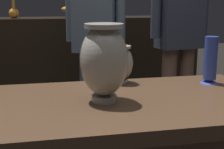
{
  "coord_description": "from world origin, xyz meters",
  "views": [
    {
      "loc": [
        -0.28,
        -1.18,
        1.17
      ],
      "look_at": [
        -0.03,
        -0.0,
        0.9
      ],
      "focal_mm": 53.95,
      "sensor_mm": 36.0,
      "label": 1
    }
  ],
  "objects_px": {
    "vase_centerpiece": "(104,60)",
    "shelf_vase_center": "(68,9)",
    "visitor_center_back": "(95,33)",
    "vase_tall_behind": "(121,63)",
    "shelf_vase_right": "(120,9)",
    "visitor_near_right": "(180,26)",
    "vase_left_accent": "(210,62)",
    "shelf_vase_left": "(14,12)",
    "shelf_vase_far_right": "(168,10)"
  },
  "relations": [
    {
      "from": "vase_tall_behind",
      "to": "shelf_vase_right",
      "type": "xyz_separation_m",
      "value": [
        0.45,
        1.97,
        0.17
      ]
    },
    {
      "from": "shelf_vase_left",
      "to": "visitor_center_back",
      "type": "distance_m",
      "value": 1.04
    },
    {
      "from": "shelf_vase_left",
      "to": "shelf_vase_center",
      "type": "height_order",
      "value": "shelf_vase_left"
    },
    {
      "from": "vase_centerpiece",
      "to": "visitor_near_right",
      "type": "bearing_deg",
      "value": 55.59
    },
    {
      "from": "shelf_vase_right",
      "to": "shelf_vase_center",
      "type": "bearing_deg",
      "value": 179.59
    },
    {
      "from": "vase_centerpiece",
      "to": "shelf_vase_left",
      "type": "height_order",
      "value": "shelf_vase_left"
    },
    {
      "from": "shelf_vase_left",
      "to": "vase_left_accent",
      "type": "bearing_deg",
      "value": -63.88
    },
    {
      "from": "visitor_near_right",
      "to": "shelf_vase_center",
      "type": "bearing_deg",
      "value": -67.93
    },
    {
      "from": "shelf_vase_center",
      "to": "visitor_center_back",
      "type": "bearing_deg",
      "value": -81.84
    },
    {
      "from": "vase_left_accent",
      "to": "visitor_near_right",
      "type": "distance_m",
      "value": 0.98
    },
    {
      "from": "vase_left_accent",
      "to": "visitor_center_back",
      "type": "height_order",
      "value": "visitor_center_back"
    },
    {
      "from": "vase_tall_behind",
      "to": "visitor_near_right",
      "type": "relative_size",
      "value": 0.1
    },
    {
      "from": "vase_centerpiece",
      "to": "visitor_near_right",
      "type": "relative_size",
      "value": 0.17
    },
    {
      "from": "visitor_center_back",
      "to": "visitor_near_right",
      "type": "relative_size",
      "value": 0.94
    },
    {
      "from": "visitor_near_right",
      "to": "shelf_vase_left",
      "type": "bearing_deg",
      "value": -50.76
    },
    {
      "from": "shelf_vase_center",
      "to": "visitor_center_back",
      "type": "height_order",
      "value": "visitor_center_back"
    },
    {
      "from": "vase_centerpiece",
      "to": "shelf_vase_center",
      "type": "height_order",
      "value": "shelf_vase_center"
    },
    {
      "from": "shelf_vase_left",
      "to": "shelf_vase_right",
      "type": "distance_m",
      "value": 1.04
    },
    {
      "from": "vase_left_accent",
      "to": "visitor_center_back",
      "type": "relative_size",
      "value": 0.13
    },
    {
      "from": "vase_left_accent",
      "to": "visitor_center_back",
      "type": "bearing_deg",
      "value": 105.58
    },
    {
      "from": "shelf_vase_left",
      "to": "shelf_vase_right",
      "type": "xyz_separation_m",
      "value": [
        1.04,
        0.06,
        0.01
      ]
    },
    {
      "from": "visitor_near_right",
      "to": "shelf_vase_right",
      "type": "bearing_deg",
      "value": -90.74
    },
    {
      "from": "shelf_vase_right",
      "to": "visitor_center_back",
      "type": "height_order",
      "value": "visitor_center_back"
    },
    {
      "from": "vase_centerpiece",
      "to": "shelf_vase_left",
      "type": "distance_m",
      "value": 2.22
    },
    {
      "from": "vase_centerpiece",
      "to": "shelf_vase_far_right",
      "type": "bearing_deg",
      "value": 63.77
    },
    {
      "from": "shelf_vase_right",
      "to": "vase_centerpiece",
      "type": "bearing_deg",
      "value": -104.57
    },
    {
      "from": "shelf_vase_left",
      "to": "shelf_vase_center",
      "type": "bearing_deg",
      "value": 7.52
    },
    {
      "from": "shelf_vase_left",
      "to": "shelf_vase_right",
      "type": "bearing_deg",
      "value": 3.57
    },
    {
      "from": "vase_centerpiece",
      "to": "shelf_vase_left",
      "type": "bearing_deg",
      "value": 101.98
    },
    {
      "from": "shelf_vase_far_right",
      "to": "shelf_vase_left",
      "type": "xyz_separation_m",
      "value": [
        -1.56,
        -0.07,
        -0.01
      ]
    },
    {
      "from": "visitor_center_back",
      "to": "vase_centerpiece",
      "type": "bearing_deg",
      "value": 110.03
    },
    {
      "from": "vase_tall_behind",
      "to": "shelf_vase_far_right",
      "type": "xyz_separation_m",
      "value": [
        0.97,
        1.97,
        0.16
      ]
    },
    {
      "from": "shelf_vase_left",
      "to": "vase_tall_behind",
      "type": "bearing_deg",
      "value": -72.94
    },
    {
      "from": "vase_centerpiece",
      "to": "vase_tall_behind",
      "type": "relative_size",
      "value": 1.69
    },
    {
      "from": "vase_centerpiece",
      "to": "shelf_vase_far_right",
      "type": "height_order",
      "value": "vase_centerpiece"
    },
    {
      "from": "shelf_vase_center",
      "to": "shelf_vase_left",
      "type": "bearing_deg",
      "value": -172.48
    },
    {
      "from": "shelf_vase_far_right",
      "to": "visitor_center_back",
      "type": "relative_size",
      "value": 0.07
    },
    {
      "from": "vase_left_accent",
      "to": "shelf_vase_far_right",
      "type": "bearing_deg",
      "value": 74.13
    },
    {
      "from": "vase_centerpiece",
      "to": "vase_left_accent",
      "type": "distance_m",
      "value": 0.55
    },
    {
      "from": "shelf_vase_right",
      "to": "visitor_near_right",
      "type": "xyz_separation_m",
      "value": [
        0.19,
        -1.11,
        -0.09
      ]
    },
    {
      "from": "shelf_vase_right",
      "to": "visitor_center_back",
      "type": "relative_size",
      "value": 0.09
    },
    {
      "from": "shelf_vase_far_right",
      "to": "visitor_near_right",
      "type": "bearing_deg",
      "value": -106.66
    },
    {
      "from": "vase_left_accent",
      "to": "shelf_vase_far_right",
      "type": "relative_size",
      "value": 1.88
    },
    {
      "from": "vase_tall_behind",
      "to": "shelf_vase_right",
      "type": "bearing_deg",
      "value": 77.01
    },
    {
      "from": "shelf_vase_far_right",
      "to": "visitor_center_back",
      "type": "xyz_separation_m",
      "value": [
        -0.91,
        -0.87,
        -0.14
      ]
    },
    {
      "from": "shelf_vase_left",
      "to": "visitor_center_back",
      "type": "relative_size",
      "value": 0.12
    },
    {
      "from": "visitor_near_right",
      "to": "vase_left_accent",
      "type": "bearing_deg",
      "value": 64.81
    },
    {
      "from": "vase_centerpiece",
      "to": "visitor_near_right",
      "type": "distance_m",
      "value": 1.36
    },
    {
      "from": "vase_tall_behind",
      "to": "shelf_vase_left",
      "type": "xyz_separation_m",
      "value": [
        -0.59,
        1.91,
        0.16
      ]
    },
    {
      "from": "visitor_center_back",
      "to": "shelf_vase_left",
      "type": "bearing_deg",
      "value": -23.52
    }
  ]
}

